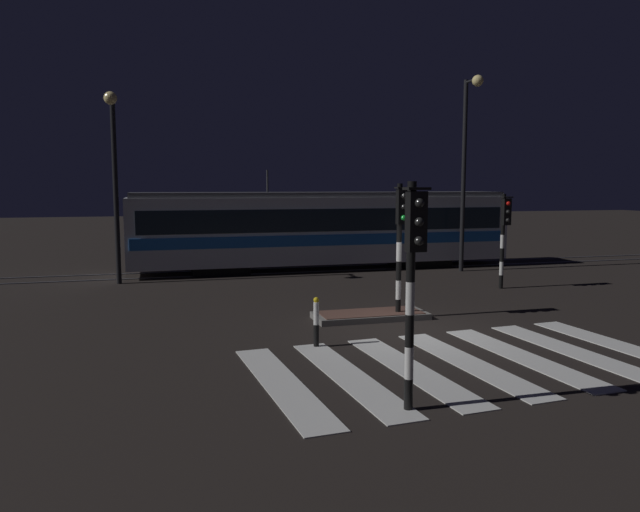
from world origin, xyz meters
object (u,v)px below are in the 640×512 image
Objects in this scene: street_lamp_trackside_right at (467,152)px; traffic_light_kerb_mid_left at (413,262)px; traffic_light_corner_far_right at (504,227)px; traffic_light_median_centre at (401,230)px; bollard_island_edge at (316,322)px; tram at (324,228)px; street_lamp_trackside_left at (114,164)px.

traffic_light_kerb_mid_left is at bearing -121.63° from street_lamp_trackside_right.
traffic_light_corner_far_right is 4.93m from street_lamp_trackside_right.
traffic_light_median_centre reaches higher than traffic_light_corner_far_right.
traffic_light_kerb_mid_left is 0.46× the size of street_lamp_trackside_right.
traffic_light_kerb_mid_left is at bearing -83.93° from bollard_island_edge.
traffic_light_median_centre is 9.76m from tram.
traffic_light_median_centre is at bearing 68.68° from traffic_light_kerb_mid_left.
traffic_light_median_centre is 1.00× the size of traffic_light_kerb_mid_left.
street_lamp_trackside_right is at bearing -1.39° from street_lamp_trackside_left.
traffic_light_corner_far_right is at bearing -100.54° from street_lamp_trackside_right.
traffic_light_median_centre is 3.98m from bollard_island_edge.
traffic_light_kerb_mid_left is 16.22m from tram.
tram is at bearing 73.52° from bollard_island_edge.
tram is (3.07, 15.92, -0.61)m from traffic_light_kerb_mid_left.
street_lamp_trackside_right reaches higher than street_lamp_trackside_left.
street_lamp_trackside_right reaches higher than traffic_light_median_centre.
traffic_light_median_centre is 10.97m from street_lamp_trackside_left.
street_lamp_trackside_left is 5.99× the size of bollard_island_edge.
street_lamp_trackside_right is (0.75, 4.04, 2.73)m from traffic_light_corner_far_right.
street_lamp_trackside_right is 0.48× the size of tram.
traffic_light_corner_far_right is 0.42× the size of street_lamp_trackside_right.
traffic_light_corner_far_right is 12.29m from traffic_light_kerb_mid_left.
traffic_light_median_centre is at bearing -146.87° from traffic_light_corner_far_right.
street_lamp_trackside_left is at bearing 178.61° from street_lamp_trackside_right.
tram reaches higher than traffic_light_corner_far_right.
tram is (8.14, 1.94, -2.51)m from street_lamp_trackside_left.
street_lamp_trackside_left is (-12.73, 4.37, 2.12)m from traffic_light_corner_far_right.
traffic_light_median_centre is 6.65m from traffic_light_kerb_mid_left.
street_lamp_trackside_right is (5.99, 7.46, 2.51)m from traffic_light_median_centre.
traffic_light_kerb_mid_left is at bearing -111.32° from traffic_light_median_centre.
traffic_light_kerb_mid_left is 3.23× the size of bollard_island_edge.
traffic_light_median_centre is 0.22× the size of tram.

